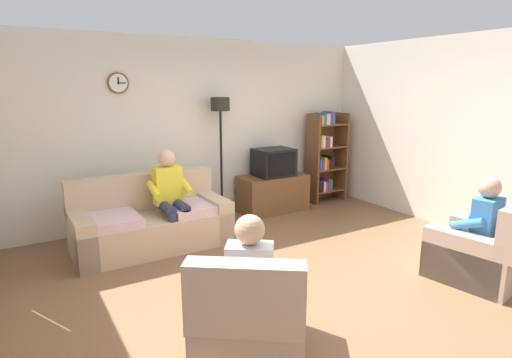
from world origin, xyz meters
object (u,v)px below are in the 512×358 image
Objects in this scene: tv_stand at (273,193)px; person_in_left_armchair at (251,277)px; person_on_couch at (171,193)px; tv at (274,162)px; floor_lamp at (221,124)px; armchair_near_bookshelf at (482,254)px; couch at (151,223)px; bookshelf at (324,156)px; armchair_near_window at (250,321)px; person_in_right_armchair at (477,223)px.

tv_stand is 3.72m from person_in_left_armchair.
tv is at bearing 17.34° from person_on_couch.
tv is 3.69m from person_in_left_armchair.
armchair_near_bookshelf is at bearing -67.30° from floor_lamp.
tv is 0.54× the size of person_in_left_armchair.
person_on_couch reaches higher than couch.
armchair_near_bookshelf is 3.61m from person_on_couch.
bookshelf is at bearing 79.73° from armchair_near_bookshelf.
floor_lamp reaches higher than tv_stand.
person_in_left_armchair is at bearing 54.33° from armchair_near_window.
bookshelf is at bearing 79.21° from person_in_right_armchair.
armchair_near_window is 0.95× the size of person_on_couch.
armchair_near_window is (-0.03, -2.56, -0.02)m from couch.
person_in_left_armchair is (-2.68, 0.22, 0.32)m from armchair_near_bookshelf.
tv reaches higher than armchair_near_bookshelf.
person_in_left_armchair and person_in_right_armchair have the same top height.
person_in_left_armchair is (-1.29, -3.11, -0.85)m from floor_lamp.
tv_stand is 3.20m from person_in_right_armchair.
person_on_couch is (-3.06, -0.70, -0.11)m from bookshelf.
armchair_near_window is at bearing -125.66° from tv_stand.
armchair_near_window and armchair_near_bookshelf have the same top height.
armchair_near_bookshelf is (2.73, -0.15, 0.00)m from armchair_near_window.
person_in_left_armchair reaches higher than armchair_near_bookshelf.
person_on_couch is at bearing -145.70° from floor_lamp.
tv reaches higher than armchair_near_window.
person_in_left_armchair is at bearing -89.61° from couch.
bookshelf is 1.28× the size of person_on_couch.
person_on_couch reaches higher than person_in_right_armchair.
couch is at bearing 134.87° from armchair_near_bookshelf.
bookshelf is (3.30, 0.59, 0.50)m from couch.
floor_lamp is at bearing 112.70° from armchair_near_bookshelf.
bookshelf reaches higher than person_in_left_armchair.
couch is at bearing 135.67° from person_in_right_armchair.
couch is at bearing -166.55° from tv_stand.
tv_stand is 0.59× the size of floor_lamp.
bookshelf reaches higher than person_in_right_armchair.
person_in_right_armchair is (0.51, -3.12, -0.21)m from tv.
floor_lamp is at bearing 34.30° from person_on_couch.
armchair_near_bookshelf is (-0.60, -3.30, -0.52)m from bookshelf.
person_in_left_armchair is (-2.16, -3.01, 0.31)m from tv_stand.
bookshelf is at bearing 43.20° from person_in_left_armchair.
floor_lamp is at bearing 25.41° from couch.
couch is 3.18× the size of tv.
armchair_near_bookshelf is at bearing -80.86° from tv_stand.
tv is 2.04m from person_on_couch.
couch is 1.54× the size of person_on_couch.
armchair_near_bookshelf is (1.39, -3.33, -1.16)m from floor_lamp.
floor_lamp is at bearing 179.07° from bookshelf.
person_on_couch reaches higher than tv.
person_in_left_armchair is at bearing -136.80° from bookshelf.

